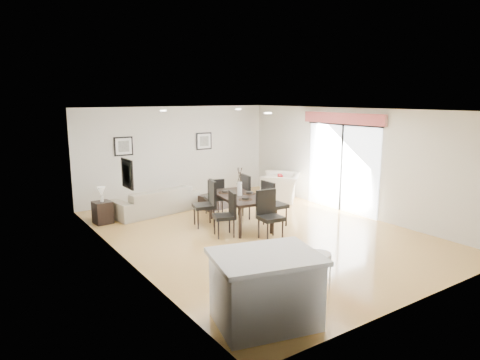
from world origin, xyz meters
TOP-DOWN VIEW (x-y plane):
  - ground at (0.00, 0.00)m, footprint 8.00×8.00m
  - wall_back at (0.00, 4.00)m, footprint 6.00×0.04m
  - wall_front at (0.00, -4.00)m, footprint 6.00×0.04m
  - wall_left at (-3.00, 0.00)m, footprint 0.04×8.00m
  - wall_right at (3.00, 0.00)m, footprint 0.04×8.00m
  - ceiling at (0.00, 0.00)m, footprint 6.00×8.00m
  - sofa at (-1.24, 2.77)m, footprint 2.38×1.24m
  - armchair at (2.34, 2.03)m, footprint 1.59×1.59m
  - courtyard_plant_a at (5.62, 0.07)m, footprint 0.75×0.70m
  - courtyard_plant_b at (5.48, 0.70)m, footprint 0.53×0.53m
  - dining_table at (-0.06, 0.60)m, footprint 1.12×1.86m
  - dining_chair_wnear at (-0.68, 0.13)m, footprint 0.54×0.54m
  - dining_chair_wfar at (-0.68, 1.01)m, footprint 0.59×0.59m
  - dining_chair_enear at (0.55, 0.16)m, footprint 0.50×0.50m
  - dining_chair_efar at (0.55, 1.05)m, footprint 0.57×0.57m
  - dining_chair_head at (-0.05, -0.48)m, footprint 0.51×0.51m
  - dining_chair_foot at (-0.08, 1.69)m, footprint 0.52×0.52m
  - vase at (-0.06, 0.60)m, footprint 0.71×1.17m
  - coffee_table at (0.36, 2.33)m, footprint 1.01×0.70m
  - side_table at (-2.66, 2.59)m, footprint 0.44×0.44m
  - table_lamp at (-2.66, 2.59)m, footprint 0.19×0.19m
  - cushion at (2.23, 1.92)m, footprint 0.26×0.35m
  - kitchen_island at (-2.23, -3.23)m, footprint 1.59×1.36m
  - bar_stool at (-1.28, -3.23)m, footprint 0.35×0.35m
  - framed_print_back_left at (-1.60, 3.97)m, footprint 0.52×0.04m
  - framed_print_back_right at (0.90, 3.97)m, footprint 0.52×0.04m
  - framed_print_left_wall at (-2.97, -0.20)m, footprint 0.04×0.52m
  - sliding_door at (2.96, 0.30)m, footprint 0.12×2.70m
  - courtyard at (6.16, 0.87)m, footprint 6.00×6.00m

SIDE VIEW (x-z plane):
  - ground at x=0.00m, z-range 0.00..0.00m
  - coffee_table at x=0.36m, z-range 0.00..0.37m
  - side_table at x=-2.66m, z-range 0.00..0.53m
  - sofa at x=-1.24m, z-range 0.00..0.66m
  - courtyard_plant_a at x=5.62m, z-range 0.00..0.70m
  - courtyard_plant_b at x=5.48m, z-range 0.00..0.74m
  - armchair at x=2.34m, z-range 0.00..0.78m
  - kitchen_island at x=-2.23m, z-range 0.01..0.97m
  - dining_chair_foot at x=-0.08m, z-range 0.06..1.01m
  - dining_chair_wnear at x=-0.68m, z-range 0.06..1.03m
  - dining_chair_head at x=-0.05m, z-range 0.06..1.10m
  - dining_chair_enear at x=0.55m, z-range 0.06..1.14m
  - dining_chair_wfar at x=-0.68m, z-range 0.06..1.14m
  - dining_chair_efar at x=0.55m, z-range 0.06..1.16m
  - cushion at x=2.23m, z-range 0.44..0.79m
  - dining_table at x=-0.06m, z-range 0.29..1.02m
  - bar_stool at x=-1.28m, z-range 0.28..1.05m
  - table_lamp at x=-2.66m, z-range 0.58..0.94m
  - courtyard at x=6.16m, z-range -0.08..1.92m
  - vase at x=-0.06m, z-range 0.69..1.35m
  - wall_back at x=0.00m, z-range 0.00..2.70m
  - wall_front at x=0.00m, z-range 0.00..2.70m
  - wall_left at x=-3.00m, z-range 0.00..2.70m
  - wall_right at x=3.00m, z-range 0.00..2.70m
  - framed_print_back_left at x=-1.60m, z-range 1.39..1.91m
  - framed_print_back_right at x=0.90m, z-range 1.39..1.91m
  - framed_print_left_wall at x=-2.97m, z-range 1.39..1.91m
  - sliding_door at x=2.96m, z-range 0.38..2.95m
  - ceiling at x=0.00m, z-range 2.69..2.71m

